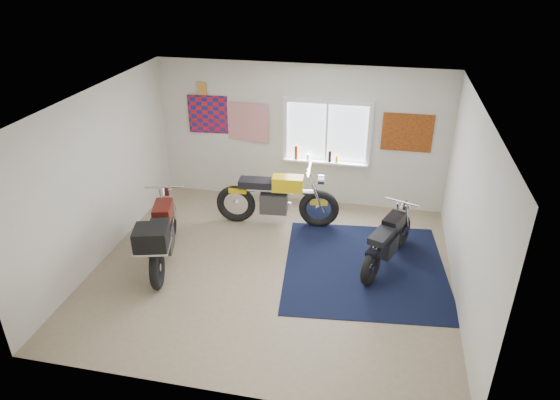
% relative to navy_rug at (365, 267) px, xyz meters
% --- Properties ---
extents(ground, '(5.50, 5.50, 0.00)m').
position_rel_navy_rug_xyz_m(ground, '(-1.43, -0.34, -0.01)').
color(ground, '#9E896B').
rests_on(ground, ground).
extents(room_shell, '(5.50, 5.50, 5.50)m').
position_rel_navy_rug_xyz_m(room_shell, '(-1.43, -0.34, 1.63)').
color(room_shell, white).
rests_on(room_shell, ground).
extents(navy_rug, '(2.76, 2.85, 0.01)m').
position_rel_navy_rug_xyz_m(navy_rug, '(0.00, 0.00, 0.00)').
color(navy_rug, black).
rests_on(navy_rug, ground).
extents(window_assembly, '(1.66, 0.17, 1.26)m').
position_rel_navy_rug_xyz_m(window_assembly, '(-0.93, 2.13, 1.36)').
color(window_assembly, white).
rests_on(window_assembly, room_shell).
extents(oil_bottles, '(0.84, 0.07, 0.28)m').
position_rel_navy_rug_xyz_m(oil_bottles, '(-1.18, 2.06, 1.01)').
color(oil_bottles, maroon).
rests_on(oil_bottles, window_assembly).
extents(flag_display, '(1.60, 0.10, 1.17)m').
position_rel_navy_rug_xyz_m(flag_display, '(-3.33, 2.14, 2.14)').
color(flag_display, red).
rests_on(flag_display, room_shell).
extents(triumph_poster, '(0.90, 0.03, 0.70)m').
position_rel_navy_rug_xyz_m(triumph_poster, '(0.52, 2.14, 1.54)').
color(triumph_poster, '#A54C14').
rests_on(triumph_poster, room_shell).
extents(yellow_triumph, '(2.24, 0.67, 1.13)m').
position_rel_navy_rug_xyz_m(yellow_triumph, '(-1.67, 1.09, 0.49)').
color(yellow_triumph, black).
rests_on(yellow_triumph, ground).
extents(black_chrome_bike, '(0.83, 1.72, 0.93)m').
position_rel_navy_rug_xyz_m(black_chrome_bike, '(0.32, 0.18, 0.40)').
color(black_chrome_bike, black).
rests_on(black_chrome_bike, navy_rug).
extents(maroon_tourer, '(0.95, 2.09, 1.07)m').
position_rel_navy_rug_xyz_m(maroon_tourer, '(-3.13, -0.59, 0.55)').
color(maroon_tourer, black).
rests_on(maroon_tourer, ground).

